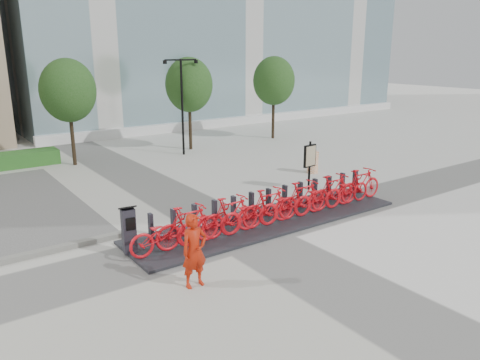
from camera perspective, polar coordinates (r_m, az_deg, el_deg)
ground at (r=14.44m, az=0.20°, el=-6.52°), size 120.00×120.00×0.00m
tree_1 at (r=23.81m, az=-20.23°, el=10.19°), size 2.60×2.60×5.10m
tree_2 at (r=26.28m, az=-6.24°, el=11.45°), size 2.60×2.60×5.10m
tree_3 at (r=29.67m, az=4.15°, el=11.95°), size 2.60×2.60×5.10m
streetlamp at (r=24.97m, az=-7.10°, el=10.16°), size 2.00×0.20×5.00m
dock_pad at (r=15.38m, az=3.51°, el=-4.97°), size 9.60×2.40×0.08m
dock_rail_posts at (r=15.83m, az=3.65°, el=-2.60°), size 8.74×0.50×0.85m
bike_0 at (r=12.94m, az=-9.15°, el=-6.43°), size 2.08×0.72×1.09m
bike_1 at (r=13.22m, az=-6.35°, el=-5.56°), size 2.01×0.57×1.21m
bike_2 at (r=13.58m, az=-3.68°, el=-5.18°), size 2.08×0.72×1.09m
bike_3 at (r=13.92m, az=-1.16°, el=-4.36°), size 2.01×0.57×1.21m
bike_4 at (r=14.34m, az=1.23°, el=-4.02°), size 2.08×0.72×1.09m
bike_5 at (r=14.73m, az=3.49°, el=-3.25°), size 2.01×0.57×1.21m
bike_6 at (r=15.19m, az=5.61°, el=-2.95°), size 2.08×0.72×1.09m
bike_7 at (r=15.63m, az=7.62°, el=-2.24°), size 2.01×0.57×1.21m
bike_8 at (r=16.13m, az=9.49°, el=-1.98°), size 2.08×0.72×1.09m
bike_9 at (r=16.61m, az=11.27°, el=-1.34°), size 2.01×0.57×1.21m
bike_10 at (r=17.14m, az=12.93°, el=-1.12°), size 2.08×0.72×1.09m
bike_11 at (r=17.65m, az=14.51°, el=-0.54°), size 2.01×0.57×1.21m
kiosk at (r=13.06m, az=-13.39°, el=-5.92°), size 0.47×0.41×1.38m
worker_red at (r=11.10m, az=-5.58°, el=-8.57°), size 0.66×0.44×1.80m
construction_barrel at (r=21.61m, az=8.85°, el=2.17°), size 0.64×0.64×0.99m
map_sign at (r=18.76m, az=8.51°, el=2.68°), size 0.65×0.18×1.97m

